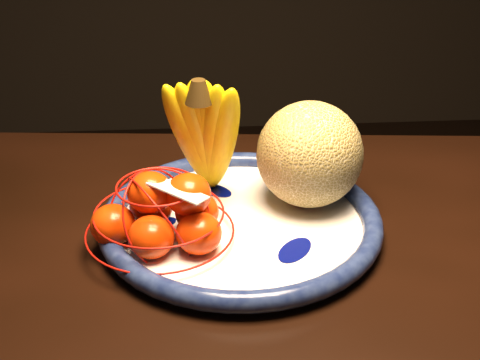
{
  "coord_description": "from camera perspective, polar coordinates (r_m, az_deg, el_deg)",
  "views": [
    {
      "loc": [
        0.24,
        -0.52,
        1.21
      ],
      "look_at": [
        0.29,
        0.22,
        0.81
      ],
      "focal_mm": 50.0,
      "sensor_mm": 36.0,
      "label": 1
    }
  ],
  "objects": [
    {
      "name": "price_tag",
      "position": [
        0.77,
        -5.35,
        -0.89
      ],
      "size": [
        0.07,
        0.06,
        0.01
      ],
      "primitive_type": "cube",
      "rotation": [
        -0.14,
        0.1,
        -0.61
      ],
      "color": "white",
      "rests_on": "mandarin_bag"
    },
    {
      "name": "cantaloupe",
      "position": [
        0.88,
        5.97,
        2.19
      ],
      "size": [
        0.14,
        0.14,
        0.14
      ],
      "primitive_type": "sphere",
      "color": "olive",
      "rests_on": "fruit_bowl"
    },
    {
      "name": "dining_table",
      "position": [
        0.83,
        -13.55,
        -13.88
      ],
      "size": [
        1.56,
        1.02,
        0.74
      ],
      "rotation": [
        0.0,
        0.0,
        -0.09
      ],
      "color": "black",
      "rests_on": "ground"
    },
    {
      "name": "fruit_bowl",
      "position": [
        0.86,
        0.04,
        -3.57
      ],
      "size": [
        0.36,
        0.36,
        0.03
      ],
      "rotation": [
        0.0,
        0.0,
        0.34
      ],
      "color": "white",
      "rests_on": "dining_table"
    },
    {
      "name": "banana_bunch",
      "position": [
        0.87,
        -2.92,
        4.08
      ],
      "size": [
        0.13,
        0.13,
        0.2
      ],
      "rotation": [
        0.0,
        0.0,
        -0.22
      ],
      "color": "yellow",
      "rests_on": "fruit_bowl"
    },
    {
      "name": "mandarin_bag",
      "position": [
        0.81,
        -6.58,
        -2.98
      ],
      "size": [
        0.24,
        0.24,
        0.12
      ],
      "rotation": [
        0.0,
        0.0,
        -0.39
      ],
      "color": "#FF440C",
      "rests_on": "fruit_bowl"
    }
  ]
}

